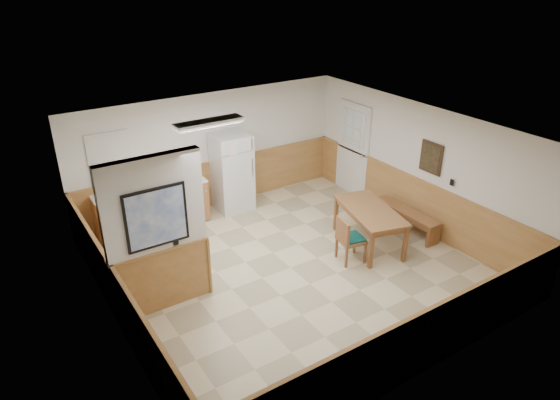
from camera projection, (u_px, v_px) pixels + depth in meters
ground at (291, 268)px, 8.80m from camera, size 6.00×6.00×0.00m
ceiling at (292, 132)px, 7.71m from camera, size 6.00×6.00×0.02m
back_wall at (212, 151)px, 10.52m from camera, size 6.00×0.02×2.50m
right_wall at (418, 167)px, 9.73m from camera, size 0.02×6.00×2.50m
left_wall at (109, 257)px, 6.79m from camera, size 0.02×6.00×2.50m
wainscot_back at (214, 184)px, 10.84m from camera, size 6.00×0.04×1.00m
wainscot_right at (413, 202)px, 10.05m from camera, size 0.04×6.00×1.00m
wainscot_left at (118, 301)px, 7.13m from camera, size 0.04×6.00×1.00m
partition_wall at (157, 237)px, 7.31m from camera, size 1.50×0.20×2.50m
kitchen_counter at (167, 204)px, 10.04m from camera, size 2.20×0.61×1.00m
exterior_door at (353, 149)px, 11.23m from camera, size 0.07×1.02×2.15m
kitchen_window at (110, 158)px, 9.35m from camera, size 0.80×0.04×1.00m
wall_painting at (431, 158)px, 9.35m from camera, size 0.04×0.50×0.60m
fluorescent_fixture at (209, 123)px, 8.33m from camera, size 1.20×0.30×0.09m
refrigerator at (232, 172)px, 10.55m from camera, size 0.76×0.73×1.68m
dining_table at (370, 214)px, 9.24m from camera, size 1.17×1.74×0.75m
dining_bench at (406, 215)px, 9.88m from camera, size 0.33×1.52×0.45m
dining_chair at (347, 237)px, 8.79m from camera, size 0.67×0.51×0.85m
fire_extinguisher at (191, 171)px, 10.01m from camera, size 0.13×0.13×0.38m
soap_bottle at (118, 191)px, 9.32m from camera, size 0.09×0.09×0.21m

